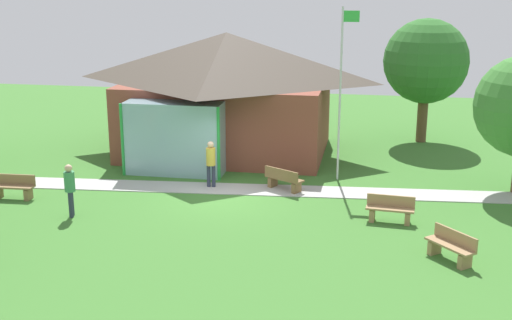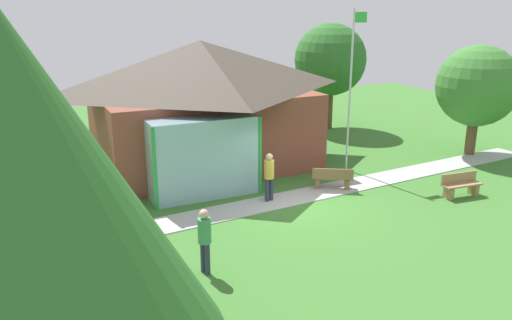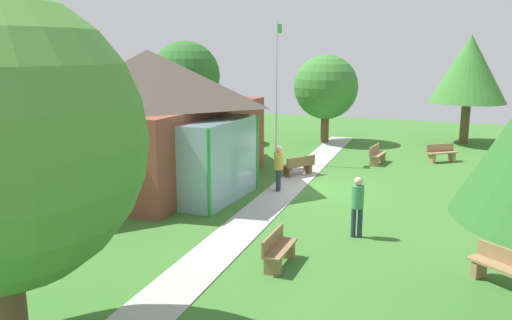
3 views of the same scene
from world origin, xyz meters
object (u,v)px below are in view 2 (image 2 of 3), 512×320
object	(u,v)px
tree_lawn_corner	(6,188)
tree_behind_pavilion_right	(330,60)
visitor_on_path	(269,174)
flagpole	(351,85)
pavilion	(202,102)
bench_rear_near_path	(332,179)
bench_mid_right	(461,185)
bench_mid_left	(84,258)
visitor_strolling_lawn	(205,236)
tree_east_hedge	(477,86)

from	to	relation	value
tree_lawn_corner	tree_behind_pavilion_right	bearing A→B (deg)	48.00
visitor_on_path	flagpole	bearing A→B (deg)	14.75
pavilion	bench_rear_near_path	size ratio (longest dim) A/B	6.25
bench_rear_near_path	visitor_on_path	world-z (taller)	visitor_on_path
tree_lawn_corner	tree_behind_pavilion_right	world-z (taller)	tree_lawn_corner
flagpole	bench_mid_right	xyz separation A→B (m)	(1.89, -4.29, -3.13)
pavilion	bench_mid_left	bearing A→B (deg)	-127.91
flagpole	bench_rear_near_path	size ratio (longest dim) A/B	4.27
bench_mid_right	bench_rear_near_path	bearing A→B (deg)	-29.14
tree_lawn_corner	tree_behind_pavilion_right	distance (m)	23.52
visitor_on_path	tree_lawn_corner	distance (m)	12.28
visitor_on_path	tree_behind_pavilion_right	distance (m)	12.07
bench_mid_left	visitor_strolling_lawn	world-z (taller)	visitor_strolling_lawn
pavilion	bench_mid_left	xyz separation A→B (m)	(-5.86, -7.53, -2.31)
bench_mid_right	visitor_on_path	xyz separation A→B (m)	(-6.42, 2.45, 0.62)
bench_mid_left	tree_east_hedge	world-z (taller)	tree_east_hedge
flagpole	tree_behind_pavilion_right	xyz separation A→B (m)	(3.45, 6.80, 0.21)
visitor_on_path	tree_east_hedge	distance (m)	11.24
tree_behind_pavilion_right	tree_east_hedge	bearing A→B (deg)	-67.71
bench_rear_near_path	tree_behind_pavilion_right	xyz separation A→B (m)	(5.31, 8.54, 3.34)
tree_behind_pavilion_right	bench_mid_left	bearing A→B (deg)	-142.45
bench_mid_right	tree_east_hedge	distance (m)	6.53
visitor_on_path	bench_rear_near_path	bearing A→B (deg)	-5.19
bench_mid_left	tree_east_hedge	size ratio (longest dim) A/B	0.31
bench_rear_near_path	bench_mid_left	size ratio (longest dim) A/B	1.00
pavilion	bench_rear_near_path	bearing A→B (deg)	-56.57
visitor_strolling_lawn	tree_east_hedge	world-z (taller)	tree_east_hedge
tree_behind_pavilion_right	bench_rear_near_path	bearing A→B (deg)	-121.89
flagpole	bench_mid_left	distance (m)	12.22
bench_mid_left	tree_behind_pavilion_right	xyz separation A→B (m)	(14.45, 11.11, 3.34)
tree_east_hedge	flagpole	bearing A→B (deg)	175.80
bench_mid_left	visitor_strolling_lawn	bearing A→B (deg)	151.96
flagpole	tree_east_hedge	distance (m)	6.46
bench_mid_right	tree_behind_pavilion_right	bearing A→B (deg)	-92.96
bench_mid_left	bench_mid_right	world-z (taller)	same
bench_mid_left	visitor_strolling_lawn	distance (m)	3.13
pavilion	visitor_strolling_lawn	bearing A→B (deg)	-109.27
visitor_on_path	tree_behind_pavilion_right	size ratio (longest dim) A/B	0.31
tree_east_hedge	visitor_on_path	bearing A→B (deg)	-172.88
pavilion	visitor_strolling_lawn	world-z (taller)	pavilion
pavilion	visitor_on_path	bearing A→B (deg)	-83.16
bench_rear_near_path	visitor_on_path	bearing A→B (deg)	-147.09
visitor_on_path	visitor_strolling_lawn	xyz separation A→B (m)	(-3.70, -3.78, 0.00)
bench_rear_near_path	tree_lawn_corner	bearing A→B (deg)	-108.67
visitor_strolling_lawn	bench_rear_near_path	bearing A→B (deg)	-74.99
tree_east_hedge	tree_behind_pavilion_right	bearing A→B (deg)	112.29
pavilion	tree_east_hedge	distance (m)	12.15
bench_rear_near_path	bench_mid_left	world-z (taller)	same
bench_rear_near_path	visitor_strolling_lawn	bearing A→B (deg)	-117.90
bench_mid_left	bench_mid_right	size ratio (longest dim) A/B	0.99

